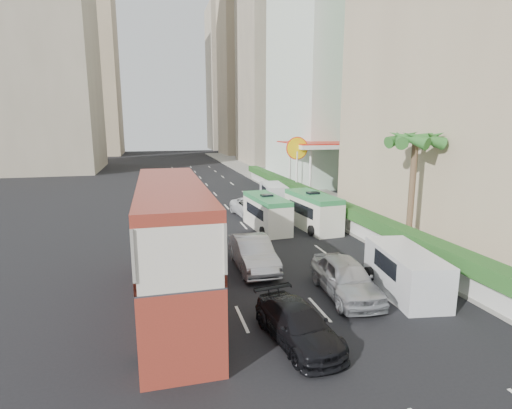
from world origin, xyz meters
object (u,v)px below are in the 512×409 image
object	(u,v)px
car_black	(297,341)
panel_van_far	(274,194)
double_decker_bus	(173,245)
car_silver_lane_a	(253,268)
minibus_near	(267,213)
car_silver_lane_b	(345,296)
panel_van_near	(405,272)
minibus_far	(312,211)
van_asset	(252,216)
palm_tree	(412,194)
shell_station	(317,169)

from	to	relation	value
car_black	panel_van_far	xyz separation A→B (m)	(6.22, 23.45, 0.93)
double_decker_bus	car_silver_lane_a	xyz separation A→B (m)	(4.14, 3.24, -2.53)
double_decker_bus	car_black	world-z (taller)	double_decker_bus
car_silver_lane_a	double_decker_bus	bearing A→B (deg)	-141.95
double_decker_bus	minibus_near	world-z (taller)	double_decker_bus
double_decker_bus	panel_van_far	world-z (taller)	double_decker_bus
car_silver_lane_b	minibus_near	xyz separation A→B (m)	(-0.25, 11.65, 1.19)
car_black	panel_van_near	world-z (taller)	panel_van_near
minibus_near	minibus_far	bearing A→B (deg)	-13.91
van_asset	panel_van_far	world-z (taller)	panel_van_far
panel_van_far	double_decker_bus	bearing A→B (deg)	-112.40
car_black	minibus_near	distance (m)	15.03
car_silver_lane_b	minibus_far	bearing A→B (deg)	78.86
car_silver_lane_a	panel_van_far	distance (m)	17.26
minibus_far	palm_tree	size ratio (longest dim) A/B	0.88
panel_van_near	shell_station	bearing A→B (deg)	84.66
car_silver_lane_b	panel_van_far	bearing A→B (deg)	85.84
minibus_far	panel_van_far	xyz separation A→B (m)	(-0.08, 9.31, -0.32)
car_silver_lane_a	palm_tree	xyz separation A→B (m)	(9.66, 0.76, 3.38)
minibus_far	car_silver_lane_b	bearing A→B (deg)	-110.36
car_black	shell_station	distance (m)	29.76
van_asset	panel_van_near	world-z (taller)	panel_van_near
palm_tree	minibus_far	bearing A→B (deg)	120.47
double_decker_bus	palm_tree	xyz separation A→B (m)	(13.80, 4.00, 0.85)
shell_station	minibus_far	bearing A→B (deg)	-114.13
double_decker_bus	palm_tree	distance (m)	14.39
car_black	van_asset	bearing A→B (deg)	72.81
palm_tree	minibus_near	bearing A→B (deg)	135.91
minibus_far	shell_station	distance (m)	14.23
van_asset	minibus_far	size ratio (longest dim) A/B	0.93
panel_van_near	palm_tree	bearing A→B (deg)	62.64
double_decker_bus	shell_station	bearing A→B (deg)	55.18
palm_tree	car_black	bearing A→B (deg)	-140.84
double_decker_bus	car_silver_lane_b	bearing A→B (deg)	-8.15
double_decker_bus	minibus_far	size ratio (longest dim) A/B	1.96
van_asset	palm_tree	world-z (taller)	palm_tree
double_decker_bus	minibus_near	xyz separation A→B (m)	(6.96, 10.62, -1.34)
van_asset	minibus_near	xyz separation A→B (m)	(0.06, -4.10, 1.19)
panel_van_near	shell_station	xyz separation A→B (m)	(6.08, 24.33, 1.79)
car_silver_lane_a	minibus_far	bearing A→B (deg)	48.40
double_decker_bus	panel_van_near	distance (m)	10.14
minibus_near	panel_van_far	world-z (taller)	minibus_near
car_black	minibus_near	xyz separation A→B (m)	(3.05, 14.67, 1.19)
car_black	panel_van_near	distance (m)	6.67
car_silver_lane_b	car_black	xyz separation A→B (m)	(-3.30, -3.02, 0.00)
double_decker_bus	van_asset	distance (m)	16.46
double_decker_bus	shell_station	xyz separation A→B (m)	(16.00, 23.00, 0.22)
car_silver_lane_b	panel_van_far	xyz separation A→B (m)	(2.92, 20.43, 0.93)
panel_van_near	shell_station	distance (m)	25.14
double_decker_bus	car_silver_lane_a	world-z (taller)	double_decker_bus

